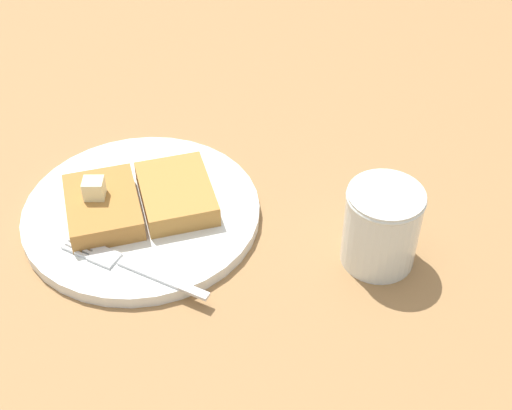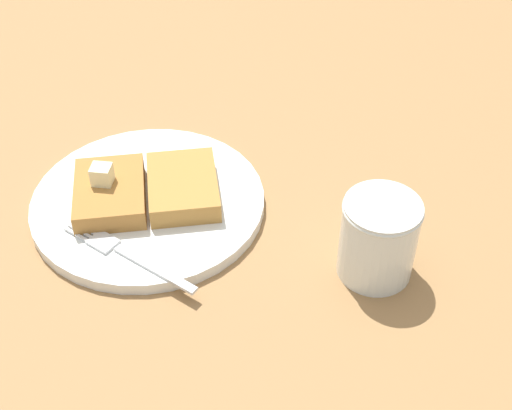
% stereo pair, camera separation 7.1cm
% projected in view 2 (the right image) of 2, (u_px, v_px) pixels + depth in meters
% --- Properties ---
extents(table_surface, '(1.30, 1.30, 0.02)m').
position_uv_depth(table_surface, '(158.00, 222.00, 0.78)').
color(table_surface, olive).
rests_on(table_surface, ground).
extents(plate, '(0.25, 0.25, 0.01)m').
position_uv_depth(plate, '(148.00, 202.00, 0.77)').
color(plate, silver).
rests_on(plate, table_surface).
extents(toast_slice_left, '(0.08, 0.10, 0.02)m').
position_uv_depth(toast_slice_left, '(110.00, 193.00, 0.76)').
color(toast_slice_left, '#A66F33').
rests_on(toast_slice_left, plate).
extents(toast_slice_middle, '(0.08, 0.10, 0.02)m').
position_uv_depth(toast_slice_middle, '(183.00, 187.00, 0.76)').
color(toast_slice_middle, '#AD7938').
rests_on(toast_slice_middle, plate).
extents(butter_pat_primary, '(0.02, 0.02, 0.02)m').
position_uv_depth(butter_pat_primary, '(102.00, 175.00, 0.74)').
color(butter_pat_primary, beige).
rests_on(butter_pat_primary, toast_slice_left).
extents(fork, '(0.13, 0.12, 0.00)m').
position_uv_depth(fork, '(120.00, 252.00, 0.71)').
color(fork, silver).
rests_on(fork, plate).
extents(syrup_jar, '(0.08, 0.08, 0.09)m').
position_uv_depth(syrup_jar, '(378.00, 241.00, 0.68)').
color(syrup_jar, '#461D05').
rests_on(syrup_jar, table_surface).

